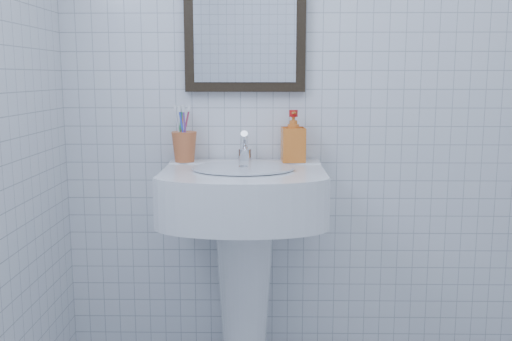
{
  "coord_description": "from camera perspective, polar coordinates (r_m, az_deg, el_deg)",
  "views": [
    {
      "loc": [
        -0.24,
        -1.22,
        1.31
      ],
      "look_at": [
        -0.27,
        0.86,
        0.96
      ],
      "focal_mm": 40.0,
      "sensor_mm": 36.0,
      "label": 1
    }
  ],
  "objects": [
    {
      "name": "washbasin",
      "position": [
        2.31,
        -1.2,
        -7.16
      ],
      "size": [
        0.62,
        0.46,
        0.96
      ],
      "color": "white",
      "rests_on": "ground"
    },
    {
      "name": "wall_back",
      "position": [
        2.44,
        6.63,
        8.07
      ],
      "size": [
        2.2,
        0.02,
        2.5
      ],
      "primitive_type": "cube",
      "color": "white",
      "rests_on": "ground"
    },
    {
      "name": "toothbrush_cup",
      "position": [
        2.38,
        -7.17,
        2.37
      ],
      "size": [
        0.13,
        0.13,
        0.12
      ],
      "primitive_type": null,
      "rotation": [
        0.0,
        0.0,
        0.36
      ],
      "color": "#C46133",
      "rests_on": "washbasin"
    },
    {
      "name": "faucet",
      "position": [
        2.35,
        -1.13,
        2.13
      ],
      "size": [
        0.05,
        0.12,
        0.14
      ],
      "color": "silver",
      "rests_on": "washbasin"
    },
    {
      "name": "soap_dispenser",
      "position": [
        2.36,
        3.75,
        3.42
      ],
      "size": [
        0.1,
        0.1,
        0.21
      ],
      "primitive_type": "imported",
      "rotation": [
        0.0,
        0.0,
        0.08
      ],
      "color": "#D24914",
      "rests_on": "washbasin"
    },
    {
      "name": "wall_mirror",
      "position": [
        2.42,
        -1.11,
        15.24
      ],
      "size": [
        0.5,
        0.04,
        0.62
      ],
      "color": "black",
      "rests_on": "wall_back"
    }
  ]
}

